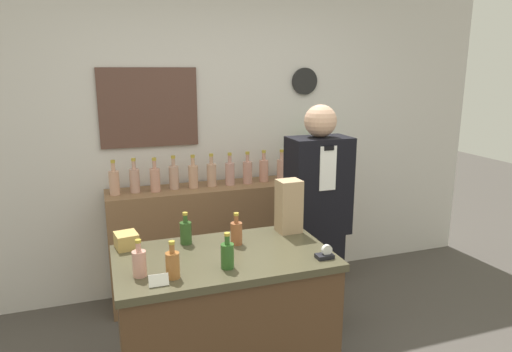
{
  "coord_description": "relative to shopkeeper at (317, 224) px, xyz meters",
  "views": [
    {
      "loc": [
        -0.91,
        -1.74,
        1.89
      ],
      "look_at": [
        0.08,
        1.1,
        1.18
      ],
      "focal_mm": 32.0,
      "sensor_mm": 36.0,
      "label": 1
    }
  ],
  "objects": [
    {
      "name": "shopkeeper",
      "position": [
        0.0,
        0.0,
        0.0
      ],
      "size": [
        0.42,
        0.26,
        1.66
      ],
      "color": "black",
      "rests_on": "ground_plane"
    },
    {
      "name": "shelf_bottle_3",
      "position": [
        -0.86,
        0.8,
        0.23
      ],
      "size": [
        0.08,
        0.08,
        0.27
      ],
      "color": "tan",
      "rests_on": "back_shelf"
    },
    {
      "name": "counter_bottle_0",
      "position": [
        -1.26,
        -0.65,
        0.17
      ],
      "size": [
        0.07,
        0.07,
        0.18
      ],
      "color": "tan",
      "rests_on": "display_counter"
    },
    {
      "name": "counter_bottle_2",
      "position": [
        -0.98,
        -0.31,
        0.17
      ],
      "size": [
        0.07,
        0.07,
        0.18
      ],
      "color": "#2C4F21",
      "rests_on": "display_counter"
    },
    {
      "name": "display_counter",
      "position": [
        -0.82,
        -0.53,
        -0.36
      ],
      "size": [
        1.14,
        0.66,
        0.93
      ],
      "color": "#4C331E",
      "rests_on": "ground_plane"
    },
    {
      "name": "shelf_bottle_7",
      "position": [
        -0.26,
        0.77,
        0.23
      ],
      "size": [
        0.08,
        0.08,
        0.27
      ],
      "color": "tan",
      "rests_on": "back_shelf"
    },
    {
      "name": "shelf_bottle_9",
      "position": [
        0.04,
        0.77,
        0.23
      ],
      "size": [
        0.08,
        0.08,
        0.27
      ],
      "color": "tan",
      "rests_on": "back_shelf"
    },
    {
      "name": "shelf_bottle_2",
      "position": [
        -1.01,
        0.76,
        0.23
      ],
      "size": [
        0.08,
        0.08,
        0.27
      ],
      "color": "tan",
      "rests_on": "back_shelf"
    },
    {
      "name": "shelf_bottle_1",
      "position": [
        -1.16,
        0.79,
        0.23
      ],
      "size": [
        0.08,
        0.08,
        0.27
      ],
      "color": "tan",
      "rests_on": "back_shelf"
    },
    {
      "name": "shelf_bottle_5",
      "position": [
        -0.56,
        0.78,
        0.23
      ],
      "size": [
        0.08,
        0.08,
        0.27
      ],
      "color": "tan",
      "rests_on": "back_shelf"
    },
    {
      "name": "tape_dispenser",
      "position": [
        -0.33,
        -0.75,
        0.12
      ],
      "size": [
        0.09,
        0.06,
        0.07
      ],
      "color": "black",
      "rests_on": "display_counter"
    },
    {
      "name": "shelf_bottle_10",
      "position": [
        0.19,
        0.8,
        0.23
      ],
      "size": [
        0.08,
        0.08,
        0.27
      ],
      "color": "tan",
      "rests_on": "back_shelf"
    },
    {
      "name": "shelf_bottle_6",
      "position": [
        -0.41,
        0.77,
        0.23
      ],
      "size": [
        0.08,
        0.08,
        0.27
      ],
      "color": "tan",
      "rests_on": "back_shelf"
    },
    {
      "name": "shelf_bottle_8",
      "position": [
        -0.11,
        0.79,
        0.23
      ],
      "size": [
        0.08,
        0.08,
        0.27
      ],
      "color": "tan",
      "rests_on": "back_shelf"
    },
    {
      "name": "paper_bag",
      "position": [
        -0.36,
        -0.32,
        0.26
      ],
      "size": [
        0.14,
        0.12,
        0.32
      ],
      "color": "tan",
      "rests_on": "display_counter"
    },
    {
      "name": "counter_bottle_1",
      "position": [
        -1.12,
        -0.72,
        0.17
      ],
      "size": [
        0.07,
        0.07,
        0.18
      ],
      "color": "#9F622F",
      "rests_on": "display_counter"
    },
    {
      "name": "gift_box",
      "position": [
        -1.3,
        -0.26,
        0.14
      ],
      "size": [
        0.13,
        0.14,
        0.08
      ],
      "color": "tan",
      "rests_on": "display_counter"
    },
    {
      "name": "counter_bottle_4",
      "position": [
        -0.71,
        -0.41,
        0.17
      ],
      "size": [
        0.07,
        0.07,
        0.18
      ],
      "color": "brown",
      "rests_on": "display_counter"
    },
    {
      "name": "back_wall",
      "position": [
        -0.5,
        1.02,
        0.53
      ],
      "size": [
        5.2,
        0.09,
        2.7
      ],
      "color": "silver",
      "rests_on": "ground_plane"
    },
    {
      "name": "price_card_left",
      "position": [
        -1.19,
        -0.78,
        0.13
      ],
      "size": [
        0.09,
        0.02,
        0.06
      ],
      "color": "white",
      "rests_on": "display_counter"
    },
    {
      "name": "shelf_bottle_4",
      "position": [
        -0.71,
        0.78,
        0.23
      ],
      "size": [
        0.08,
        0.08,
        0.27
      ],
      "color": "tan",
      "rests_on": "back_shelf"
    },
    {
      "name": "shelf_bottle_0",
      "position": [
        -1.32,
        0.77,
        0.23
      ],
      "size": [
        0.08,
        0.08,
        0.27
      ],
      "color": "tan",
      "rests_on": "back_shelf"
    },
    {
      "name": "potted_plant",
      "position": [
        0.41,
        0.78,
        0.35
      ],
      "size": [
        0.32,
        0.32,
        0.39
      ],
      "color": "#4C3D2D",
      "rests_on": "back_shelf"
    },
    {
      "name": "counter_bottle_3",
      "position": [
        -0.84,
        -0.7,
        0.17
      ],
      "size": [
        0.07,
        0.07,
        0.18
      ],
      "color": "#2C5821",
      "rests_on": "display_counter"
    },
    {
      "name": "back_shelf",
      "position": [
        -0.41,
        0.78,
        -0.35
      ],
      "size": [
        1.98,
        0.37,
        0.96
      ],
      "color": "brown",
      "rests_on": "ground_plane"
    }
  ]
}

